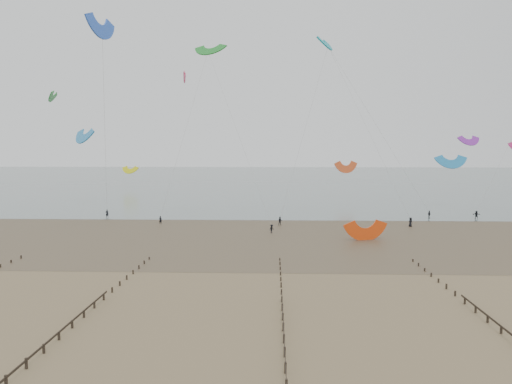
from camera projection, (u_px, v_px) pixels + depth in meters
ground at (246, 284)px, 56.26m from camera, size 500.00×500.00×0.00m
sea_and_shore at (234, 233)px, 90.65m from camera, size 500.00×665.00×0.03m
groynes at (285, 348)px, 37.11m from camera, size 72.16×50.16×1.00m
kitesurfer_lead at (160, 220)px, 100.79m from camera, size 0.66×0.49×1.65m
kitesurfers at (383, 219)px, 101.77m from camera, size 90.82×21.45×1.82m
grounded_kite at (366, 240)px, 83.31m from camera, size 7.84×6.89×3.62m
kites_airborne at (216, 123)px, 140.55m from camera, size 252.14×116.88×39.17m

